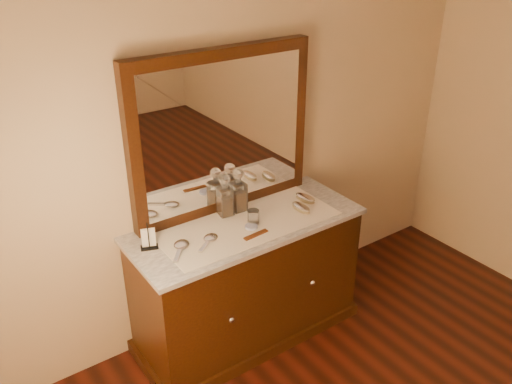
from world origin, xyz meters
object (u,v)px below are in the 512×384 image
Objects in this scene: mirror_frame at (223,133)px; decanter_left at (225,199)px; pin_dish at (251,226)px; brush_far at (305,198)px; comb at (256,235)px; hand_mirror_outer at (181,246)px; hand_mirror_inner at (210,239)px; napkin_rack at (149,239)px; decanter_right at (238,194)px; dresser_cabinet at (247,282)px; brush_near at (301,208)px.

decanter_left is at bearing -119.81° from mirror_frame.
pin_dish is 0.47× the size of brush_far.
comb is at bearing -107.49° from pin_dish.
hand_mirror_outer is 1.07× the size of hand_mirror_inner.
decanter_right is (0.64, 0.08, 0.06)m from napkin_rack.
decanter_right is (0.10, 0.00, 0.00)m from decanter_left.
pin_dish is at bearing -79.40° from decanter_left.
mirror_frame reaches higher than dresser_cabinet.
hand_mirror_inner is at bearing -23.05° from napkin_rack.
decanter_left is 0.54m from brush_far.
decanter_left is at bearing 109.13° from dresser_cabinet.
comb is (-0.04, -0.15, 0.45)m from dresser_cabinet.
mirror_frame is 0.68m from brush_near.
dresser_cabinet is at bearing -106.63° from decanter_right.
brush_near is at bearing -4.00° from hand_mirror_outer.
mirror_frame is at bearing 60.19° from decanter_left.
napkin_rack is 0.52× the size of decanter_left.
pin_dish is 0.39× the size of hand_mirror_inner.
brush_near is at bearing -140.90° from brush_far.
hand_mirror_inner is at bearing -148.12° from decanter_right.
pin_dish is 0.46× the size of comb.
decanter_right is at bearing 70.35° from comb.
pin_dish is at bearing -5.77° from hand_mirror_outer.
mirror_frame is 8.36× the size of napkin_rack.
brush_far is (0.46, 0.00, 0.46)m from dresser_cabinet.
pin_dish is 0.44m from hand_mirror_outer.
brush_far is (0.51, -0.15, -0.09)m from decanter_left.
decanter_left is (-0.01, 0.31, 0.10)m from comb.
hand_mirror_outer is (-0.41, 0.13, 0.01)m from comb.
brush_near is at bearing -37.36° from decanter_right.
brush_near is at bearing -1.88° from pin_dish.
comb is 0.40m from brush_near.
decanter_left is at bearing -177.27° from decanter_right.
hand_mirror_inner is (-0.27, 0.02, 0.00)m from pin_dish.
napkin_rack is (-0.58, 0.15, 0.05)m from pin_dish.
dresser_cabinet is 0.97m from mirror_frame.
mirror_frame is 0.40m from decanter_right.
mirror_frame is 4.35× the size of decanter_left.
decanter_right is at bearing 142.64° from brush_near.
comb is 0.85× the size of hand_mirror_inner.
brush_near is 0.64m from hand_mirror_inner.
pin_dish is 0.09m from comb.
brush_far is at bearing 13.38° from comb.
brush_far is (0.10, 0.08, 0.00)m from brush_near.
mirror_frame is 15.92× the size of pin_dish.
pin_dish is 0.25m from decanter_right.
pin_dish is at bearing -171.42° from brush_far.
brush_near and brush_far have the same top height.
dresser_cabinet is 8.77× the size of brush_far.
mirror_frame reaches higher than hand_mirror_inner.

